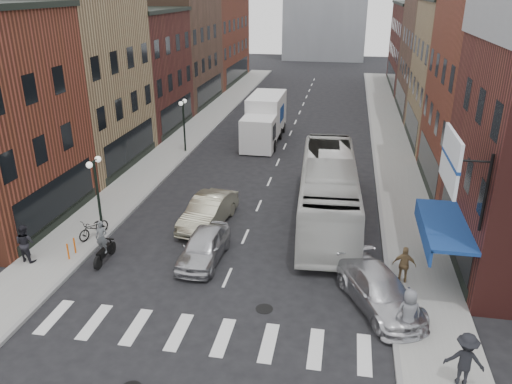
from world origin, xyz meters
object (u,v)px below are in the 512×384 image
sedan_left_far (208,211)px  box_truck (264,120)px  bike_rack (71,248)px  ped_right_a (465,360)px  billboard_sign (453,162)px  motorcycle_rider (103,243)px  streetlamp_far (184,116)px  ped_right_c (409,313)px  streetlamp_near (96,182)px  transit_bus (328,190)px  sedan_left_near (204,246)px  parked_bicycle (94,228)px  ped_left_solo (25,243)px  ped_right_b (404,265)px  curb_car (380,291)px

sedan_left_far → box_truck: bearing=96.7°
bike_rack → ped_right_a: 17.34m
billboard_sign → box_truck: 24.40m
bike_rack → motorcycle_rider: 1.69m
streetlamp_far → motorcycle_rider: bearing=-85.1°
billboard_sign → ped_right_c: (-1.19, -2.28, -5.05)m
streetlamp_near → box_truck: size_ratio=0.48×
billboard_sign → transit_bus: billboard_sign is taller
streetlamp_near → sedan_left_near: size_ratio=0.95×
bike_rack → parked_bicycle: parked_bicycle is taller
streetlamp_near → sedan_left_far: 5.93m
motorcycle_rider → billboard_sign: bearing=-2.6°
ped_left_solo → ped_right_c: ped_right_c is taller
streetlamp_near → ped_right_a: 18.25m
streetlamp_near → ped_right_c: streetlamp_near is taller
streetlamp_far → ped_left_solo: 17.66m
streetlamp_far → transit_bus: size_ratio=0.33×
bike_rack → ped_right_a: (16.50, -5.30, 0.54)m
ped_right_a → ped_right_c: ped_right_a is taller
billboard_sign → motorcycle_rider: bearing=176.8°
box_truck → parked_bicycle: (-5.63, -18.77, -1.18)m
streetlamp_far → bike_rack: streetlamp_far is taller
transit_bus → ped_left_solo: (-13.44, -7.31, -0.67)m
bike_rack → sedan_left_far: size_ratio=0.16×
ped_right_c → sedan_left_far: bearing=-50.6°
ped_right_a → billboard_sign: bearing=-78.8°
ped_right_c → streetlamp_near: bearing=-33.0°
box_truck → motorcycle_rider: box_truck is taller
sedan_left_far → ped_right_b: size_ratio=2.92×
sedan_left_far → ped_left_solo: 9.02m
billboard_sign → ped_right_b: bearing=127.1°
ped_right_b → sedan_left_far: bearing=-16.6°
transit_bus → ped_left_solo: bearing=-154.6°
ped_left_solo → sedan_left_near: bearing=-155.7°
ped_right_a → ped_right_b: (-1.32, 5.83, -0.11)m
streetlamp_far → ped_right_c: size_ratio=2.20×
streetlamp_far → ped_right_c: 24.77m
streetlamp_far → motorcycle_rider: (1.43, -16.68, -1.93)m
motorcycle_rider → ped_right_b: bearing=2.8°
streetlamp_far → transit_bus: bearing=-41.6°
streetlamp_far → bike_rack: (-0.20, -16.70, -2.36)m
ped_left_solo → curb_car: bearing=-170.1°
ped_right_a → ped_right_b: ped_right_a is taller
bike_rack → motorcycle_rider: motorcycle_rider is taller
ped_right_c → ped_left_solo: bearing=-19.6°
ped_right_a → ped_right_c: (-1.50, 2.22, -0.01)m
sedan_left_near → ped_right_a: 12.11m
billboard_sign → ped_right_b: size_ratio=2.22×
sedan_left_near → curb_car: size_ratio=0.86×
ped_right_b → streetlamp_near: bearing=-1.8°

